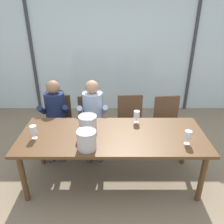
# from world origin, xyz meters

# --- Properties ---
(ground) EXTENTS (14.00, 14.00, 0.00)m
(ground) POSITION_xyz_m (0.00, 1.00, 0.00)
(ground) COLOR #847056
(window_glass_panel) EXTENTS (7.56, 0.03, 2.60)m
(window_glass_panel) POSITION_xyz_m (0.00, 2.41, 1.30)
(window_glass_panel) COLOR silver
(window_glass_panel) RESTS_ON ground
(window_mullion_left) EXTENTS (0.06, 0.06, 2.60)m
(window_mullion_left) POSITION_xyz_m (-1.70, 2.39, 1.30)
(window_mullion_left) COLOR #38383D
(window_mullion_left) RESTS_ON ground
(window_mullion_right) EXTENTS (0.06, 0.06, 2.60)m
(window_mullion_right) POSITION_xyz_m (1.70, 2.39, 1.30)
(window_mullion_right) COLOR #38383D
(window_mullion_right) RESTS_ON ground
(hillside_vineyard) EXTENTS (13.56, 2.40, 1.77)m
(hillside_vineyard) POSITION_xyz_m (0.00, 6.64, 0.89)
(hillside_vineyard) COLOR #568942
(hillside_vineyard) RESTS_ON ground
(dining_table) EXTENTS (2.36, 0.93, 0.74)m
(dining_table) POSITION_xyz_m (0.00, 0.00, 0.67)
(dining_table) COLOR brown
(dining_table) RESTS_ON ground
(chair_near_curtain) EXTENTS (0.46, 0.46, 0.88)m
(chair_near_curtain) POSITION_xyz_m (-0.91, 0.90, 0.51)
(chair_near_curtain) COLOR brown
(chair_near_curtain) RESTS_ON ground
(chair_left_of_center) EXTENTS (0.48, 0.48, 0.88)m
(chair_left_of_center) POSITION_xyz_m (-0.36, 0.87, 0.51)
(chair_left_of_center) COLOR brown
(chair_left_of_center) RESTS_ON ground
(chair_center) EXTENTS (0.46, 0.46, 0.88)m
(chair_center) POSITION_xyz_m (0.30, 0.90, 0.51)
(chair_center) COLOR brown
(chair_center) RESTS_ON ground
(chair_right_of_center) EXTENTS (0.48, 0.48, 0.88)m
(chair_right_of_center) POSITION_xyz_m (0.92, 0.86, 0.51)
(chair_right_of_center) COLOR brown
(chair_right_of_center) RESTS_ON ground
(person_navy_polo) EXTENTS (0.49, 0.63, 1.20)m
(person_navy_polo) POSITION_xyz_m (-0.91, 0.74, 0.69)
(person_navy_polo) COLOR #192347
(person_navy_polo) RESTS_ON ground
(person_pale_blue_shirt) EXTENTS (0.48, 0.63, 1.20)m
(person_pale_blue_shirt) POSITION_xyz_m (-0.31, 0.74, 0.69)
(person_pale_blue_shirt) COLOR #9EB2D1
(person_pale_blue_shirt) RESTS_ON ground
(ice_bucket_primary) EXTENTS (0.23, 0.23, 0.23)m
(ice_bucket_primary) POSITION_xyz_m (-0.30, -0.31, 0.86)
(ice_bucket_primary) COLOR #B7B7BC
(ice_bucket_primary) RESTS_ON dining_table
(ice_bucket_secondary) EXTENTS (0.23, 0.23, 0.26)m
(ice_bucket_secondary) POSITION_xyz_m (-0.31, 0.01, 0.88)
(ice_bucket_secondary) COLOR #B7B7BC
(ice_bucket_secondary) RESTS_ON dining_table
(wine_glass_by_left_taster) EXTENTS (0.08, 0.08, 0.17)m
(wine_glass_by_left_taster) POSITION_xyz_m (-0.97, -0.09, 0.86)
(wine_glass_by_left_taster) COLOR silver
(wine_glass_by_left_taster) RESTS_ON dining_table
(wine_glass_near_bucket) EXTENTS (0.08, 0.08, 0.17)m
(wine_glass_near_bucket) POSITION_xyz_m (0.89, -0.21, 0.87)
(wine_glass_near_bucket) COLOR silver
(wine_glass_near_bucket) RESTS_ON dining_table
(wine_glass_center_pour) EXTENTS (0.08, 0.08, 0.17)m
(wine_glass_center_pour) POSITION_xyz_m (0.33, 0.33, 0.86)
(wine_glass_center_pour) COLOR silver
(wine_glass_center_pour) RESTS_ON dining_table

